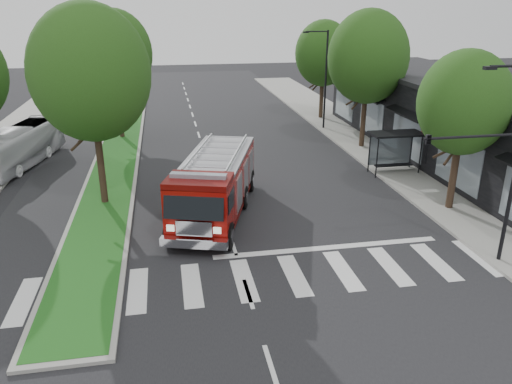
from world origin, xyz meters
TOP-DOWN VIEW (x-y plane):
  - ground at (0.00, 0.00)m, footprint 140.00×140.00m
  - sidewalk_right at (12.50, 10.00)m, footprint 5.00×80.00m
  - median at (-6.00, 18.00)m, footprint 3.00×50.00m
  - storefront_row at (17.00, 10.00)m, footprint 8.00×30.00m
  - bus_shelter at (11.20, 8.15)m, footprint 3.20×1.60m
  - tree_right_near at (11.50, 2.00)m, footprint 4.40×4.40m
  - tree_right_mid at (11.50, 14.00)m, footprint 5.60×5.60m
  - tree_right_far at (11.50, 24.00)m, footprint 5.00×5.00m
  - tree_median_near at (-6.00, 6.00)m, footprint 5.80×5.80m
  - tree_median_far at (-6.00, 20.00)m, footprint 5.60×5.60m
  - streetlight_right_near at (9.61, -3.50)m, footprint 4.08×0.22m
  - streetlight_right_far at (10.35, 20.00)m, footprint 2.11×0.20m
  - fire_engine at (-0.38, 3.58)m, footprint 5.47×9.84m
  - city_bus at (-12.00, 14.03)m, footprint 4.11×9.42m

SIDE VIEW (x-z plane):
  - ground at x=0.00m, z-range 0.00..0.00m
  - sidewalk_right at x=12.50m, z-range 0.00..0.15m
  - median at x=-6.00m, z-range 0.00..0.16m
  - city_bus at x=-12.00m, z-range 0.00..2.56m
  - fire_engine at x=-0.38m, z-range -0.07..3.20m
  - bus_shelter at x=11.20m, z-range 0.73..3.34m
  - storefront_row at x=17.00m, z-range 0.00..5.00m
  - streetlight_right_far at x=10.35m, z-range 0.48..8.48m
  - streetlight_right_near at x=9.61m, z-range 0.67..8.67m
  - tree_right_near at x=11.50m, z-range 1.48..9.53m
  - tree_right_far at x=11.50m, z-range 1.47..10.20m
  - tree_right_mid at x=11.50m, z-range 1.63..11.35m
  - tree_median_far at x=-6.00m, z-range 1.63..11.35m
  - tree_median_near at x=-6.00m, z-range 1.73..11.89m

